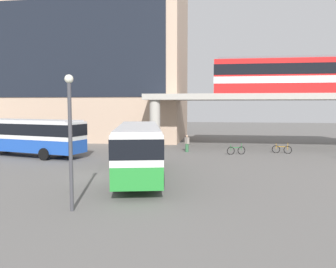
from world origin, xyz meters
The scene contains 10 objects.
ground_plane centered at (0.00, 10.00, 0.00)m, with size 120.00×120.00×0.00m, color #605E5B.
station_building centered at (-10.02, 24.11, 10.01)m, with size 24.84×13.54×20.02m.
elevated_platform centered at (15.75, 17.02, 4.91)m, with size 32.92×7.28×5.62m.
train centered at (15.61, 17.02, 7.59)m, with size 18.34×2.96×3.84m.
bus_main centered at (2.03, 0.06, 1.99)m, with size 4.82×11.33×3.22m.
bus_secondary centered at (-9.71, 7.25, 1.99)m, with size 11.33×5.20×3.22m.
bicycle_orange centered at (12.85, 12.23, 0.36)m, with size 1.72×0.62×1.04m.
bicycle_green centered at (8.59, 10.86, 0.36)m, with size 1.69×0.71×1.04m.
pedestrian_at_kerb centered at (4.01, 11.89, 0.76)m, with size 0.46×0.47×1.62m.
lamp_post centered at (0.78, -7.02, 3.41)m, with size 0.36×0.36×5.72m.
Camera 1 is at (6.80, -20.39, 4.46)m, focal length 36.40 mm.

